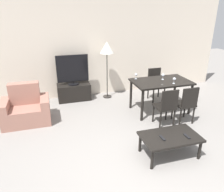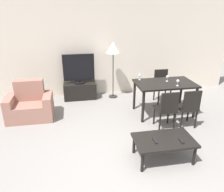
{
  "view_description": "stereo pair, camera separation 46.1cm",
  "coord_description": "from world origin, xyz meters",
  "px_view_note": "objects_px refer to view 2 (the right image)",
  "views": [
    {
      "loc": [
        -1.21,
        -2.25,
        2.4
      ],
      "look_at": [
        0.0,
        1.84,
        0.65
      ],
      "focal_mm": 35.0,
      "sensor_mm": 36.0,
      "label": 1
    },
    {
      "loc": [
        -0.77,
        -2.36,
        2.4
      ],
      "look_at": [
        0.0,
        1.84,
        0.65
      ],
      "focal_mm": 35.0,
      "sensor_mm": 36.0,
      "label": 2
    }
  ],
  "objects_px": {
    "dining_table": "(165,87)",
    "dining_chair_near": "(167,108)",
    "remote_primary": "(155,141)",
    "wine_glass_right": "(140,76)",
    "tv": "(79,69)",
    "tv_stand": "(80,91)",
    "floor_lamp": "(113,50)",
    "wine_glass_center": "(178,81)",
    "dining_chair_near_right": "(188,106)",
    "remote_secondary": "(181,141)",
    "armchair": "(30,106)",
    "wine_glass_left": "(167,77)",
    "coffee_table": "(164,141)",
    "dining_chair_far": "(162,84)"
  },
  "relations": [
    {
      "from": "coffee_table",
      "to": "wine_glass_right",
      "type": "distance_m",
      "value": 2.02
    },
    {
      "from": "wine_glass_left",
      "to": "floor_lamp",
      "type": "bearing_deg",
      "value": 133.32
    },
    {
      "from": "wine_glass_center",
      "to": "dining_chair_near_right",
      "type": "bearing_deg",
      "value": -82.61
    },
    {
      "from": "armchair",
      "to": "tv",
      "type": "height_order",
      "value": "tv"
    },
    {
      "from": "tv",
      "to": "tv_stand",
      "type": "bearing_deg",
      "value": 90.0
    },
    {
      "from": "dining_chair_near",
      "to": "dining_chair_far",
      "type": "xyz_separation_m",
      "value": [
        0.48,
        1.43,
        0.0
      ]
    },
    {
      "from": "armchair",
      "to": "remote_primary",
      "type": "height_order",
      "value": "armchair"
    },
    {
      "from": "tv_stand",
      "to": "remote_primary",
      "type": "height_order",
      "value": "tv_stand"
    },
    {
      "from": "remote_primary",
      "to": "wine_glass_right",
      "type": "height_order",
      "value": "wine_glass_right"
    },
    {
      "from": "remote_secondary",
      "to": "tv_stand",
      "type": "bearing_deg",
      "value": 116.17
    },
    {
      "from": "floor_lamp",
      "to": "wine_glass_center",
      "type": "distance_m",
      "value": 1.95
    },
    {
      "from": "remote_primary",
      "to": "wine_glass_right",
      "type": "xyz_separation_m",
      "value": [
        0.33,
        1.98,
        0.48
      ]
    },
    {
      "from": "coffee_table",
      "to": "wine_glass_right",
      "type": "height_order",
      "value": "wine_glass_right"
    },
    {
      "from": "floor_lamp",
      "to": "dining_chair_near",
      "type": "bearing_deg",
      "value": -68.72
    },
    {
      "from": "wine_glass_center",
      "to": "remote_secondary",
      "type": "bearing_deg",
      "value": -112.16
    },
    {
      "from": "tv_stand",
      "to": "remote_primary",
      "type": "distance_m",
      "value": 3.17
    },
    {
      "from": "dining_chair_near",
      "to": "wine_glass_right",
      "type": "bearing_deg",
      "value": 105.23
    },
    {
      "from": "dining_table",
      "to": "dining_chair_near",
      "type": "distance_m",
      "value": 0.78
    },
    {
      "from": "tv",
      "to": "dining_chair_near",
      "type": "bearing_deg",
      "value": -50.15
    },
    {
      "from": "remote_secondary",
      "to": "wine_glass_center",
      "type": "relative_size",
      "value": 1.03
    },
    {
      "from": "remote_secondary",
      "to": "dining_chair_near_right",
      "type": "bearing_deg",
      "value": 57.06
    },
    {
      "from": "dining_chair_far",
      "to": "tv_stand",
      "type": "bearing_deg",
      "value": 164.68
    },
    {
      "from": "tv",
      "to": "dining_chair_near",
      "type": "xyz_separation_m",
      "value": [
        1.68,
        -2.02,
        -0.37
      ]
    },
    {
      "from": "wine_glass_left",
      "to": "dining_chair_near",
      "type": "bearing_deg",
      "value": -111.85
    },
    {
      "from": "dining_chair_near",
      "to": "wine_glass_center",
      "type": "relative_size",
      "value": 5.88
    },
    {
      "from": "armchair",
      "to": "dining_table",
      "type": "xyz_separation_m",
      "value": [
        3.09,
        -0.32,
        0.38
      ]
    },
    {
      "from": "armchair",
      "to": "coffee_table",
      "type": "relative_size",
      "value": 1.02
    },
    {
      "from": "tv_stand",
      "to": "coffee_table",
      "type": "bearing_deg",
      "value": -67.01
    },
    {
      "from": "tv",
      "to": "wine_glass_center",
      "type": "bearing_deg",
      "value": -36.57
    },
    {
      "from": "wine_glass_center",
      "to": "armchair",
      "type": "bearing_deg",
      "value": 170.1
    },
    {
      "from": "dining_chair_near_right",
      "to": "remote_secondary",
      "type": "relative_size",
      "value": 5.73
    },
    {
      "from": "armchair",
      "to": "wine_glass_right",
      "type": "xyz_separation_m",
      "value": [
        2.58,
        -0.0,
        0.58
      ]
    },
    {
      "from": "remote_secondary",
      "to": "wine_glass_center",
      "type": "bearing_deg",
      "value": 67.84
    },
    {
      "from": "tv_stand",
      "to": "dining_chair_near_right",
      "type": "bearing_deg",
      "value": -43.08
    },
    {
      "from": "coffee_table",
      "to": "floor_lamp",
      "type": "xyz_separation_m",
      "value": [
        -0.32,
        2.86,
        1.01
      ]
    },
    {
      "from": "coffee_table",
      "to": "remote_secondary",
      "type": "relative_size",
      "value": 6.56
    },
    {
      "from": "coffee_table",
      "to": "dining_chair_far",
      "type": "distance_m",
      "value": 2.52
    },
    {
      "from": "tv_stand",
      "to": "dining_chair_far",
      "type": "height_order",
      "value": "dining_chair_far"
    },
    {
      "from": "floor_lamp",
      "to": "remote_secondary",
      "type": "distance_m",
      "value": 3.16
    },
    {
      "from": "dining_chair_near_right",
      "to": "coffee_table",
      "type": "bearing_deg",
      "value": -134.81
    },
    {
      "from": "remote_secondary",
      "to": "dining_chair_far",
      "type": "bearing_deg",
      "value": 74.85
    },
    {
      "from": "dining_table",
      "to": "dining_chair_far",
      "type": "height_order",
      "value": "dining_chair_far"
    },
    {
      "from": "armchair",
      "to": "wine_glass_left",
      "type": "bearing_deg",
      "value": -4.16
    },
    {
      "from": "coffee_table",
      "to": "dining_chair_far",
      "type": "relative_size",
      "value": 1.14
    },
    {
      "from": "dining_chair_near_right",
      "to": "remote_secondary",
      "type": "bearing_deg",
      "value": -122.94
    },
    {
      "from": "tv",
      "to": "wine_glass_right",
      "type": "relative_size",
      "value": 5.74
    },
    {
      "from": "wine_glass_right",
      "to": "coffee_table",
      "type": "bearing_deg",
      "value": -94.61
    },
    {
      "from": "dining_chair_near",
      "to": "tv_stand",
      "type": "bearing_deg",
      "value": 129.82
    },
    {
      "from": "tv",
      "to": "floor_lamp",
      "type": "bearing_deg",
      "value": -4.68
    },
    {
      "from": "tv_stand",
      "to": "dining_chair_far",
      "type": "relative_size",
      "value": 1.03
    }
  ]
}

